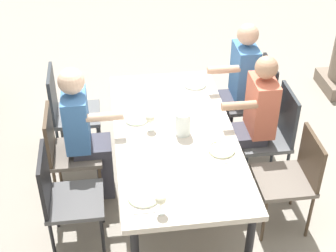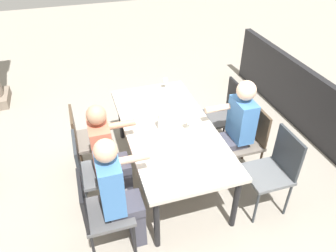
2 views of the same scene
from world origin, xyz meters
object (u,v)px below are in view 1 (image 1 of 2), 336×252
(wine_glass_1, at_px, (150,118))
(wine_glass_3, at_px, (161,200))
(dining_table, at_px, (175,140))
(diner_guest_third, at_px, (253,119))
(diner_woman_green, at_px, (85,131))
(plate_3, at_px, (144,196))
(chair_mid_south, at_px, (66,148))
(chair_east_south, at_px, (63,195))
(chair_mid_north, at_px, (273,131))
(diner_man_white, at_px, (237,84))
(water_pitcher, at_px, (183,124))
(chair_west_south, at_px, (67,109))
(chair_west_north, at_px, (255,97))
(plate_2, at_px, (221,150))
(plate_1, at_px, (137,119))
(chair_east_north, at_px, (293,175))
(plate_0, at_px, (195,84))

(wine_glass_1, bearing_deg, wine_glass_3, -1.75)
(wine_glass_3, bearing_deg, wine_glass_1, 178.25)
(dining_table, xyz_separation_m, diner_guest_third, (-0.20, 0.72, 0.01))
(diner_woman_green, relative_size, plate_3, 5.54)
(chair_mid_south, height_order, chair_east_south, chair_east_south)
(chair_mid_north, relative_size, diner_man_white, 0.71)
(water_pitcher, bearing_deg, plate_3, -28.42)
(chair_west_south, xyz_separation_m, plate_3, (1.48, 0.59, 0.19))
(wine_glass_1, bearing_deg, chair_mid_south, -98.47)
(chair_west_north, bearing_deg, chair_mid_north, 0.58)
(plate_2, height_order, water_pitcher, water_pitcher)
(diner_woman_green, height_order, diner_guest_third, diner_woman_green)
(chair_mid_south, height_order, plate_2, chair_mid_south)
(plate_1, bearing_deg, plate_2, 50.24)
(chair_west_north, bearing_deg, chair_west_south, -90.00)
(plate_3, relative_size, wine_glass_3, 1.46)
(chair_mid_north, height_order, chair_east_north, chair_mid_north)
(chair_east_south, xyz_separation_m, diner_man_white, (-1.16, 1.63, 0.18))
(plate_1, height_order, water_pitcher, water_pitcher)
(chair_west_south, bearing_deg, chair_mid_south, 0.52)
(plate_0, bearing_deg, water_pitcher, -17.48)
(chair_mid_north, bearing_deg, chair_east_south, -72.36)
(chair_west_south, distance_m, diner_woman_green, 0.62)
(chair_west_south, height_order, plate_0, chair_west_south)
(plate_3, height_order, water_pitcher, water_pitcher)
(diner_man_white, relative_size, water_pitcher, 6.53)
(chair_east_north, distance_m, plate_0, 1.31)
(diner_guest_third, relative_size, plate_1, 6.03)
(plate_3, bearing_deg, chair_west_north, 140.29)
(plate_3, distance_m, water_pitcher, 0.82)
(chair_west_north, relative_size, wine_glass_3, 5.68)
(chair_west_north, relative_size, chair_east_north, 1.03)
(chair_east_south, bearing_deg, diner_guest_third, 109.55)
(diner_man_white, xyz_separation_m, plate_2, (1.04, -0.39, 0.04))
(chair_east_south, bearing_deg, dining_table, 112.78)
(plate_0, bearing_deg, chair_west_north, 92.12)
(diner_woman_green, bearing_deg, chair_west_north, 109.42)
(wine_glass_3, xyz_separation_m, water_pitcher, (-0.87, 0.29, -0.03))
(plate_1, bearing_deg, plate_0, 130.27)
(chair_west_south, xyz_separation_m, wine_glass_3, (1.64, 0.69, 0.30))
(dining_table, height_order, chair_mid_south, chair_mid_south)
(chair_mid_south, distance_m, water_pitcher, 1.04)
(wine_glass_1, height_order, water_pitcher, water_pitcher)
(plate_1, bearing_deg, diner_woman_green, -82.93)
(plate_2, bearing_deg, wine_glass_3, -42.62)
(dining_table, xyz_separation_m, chair_east_north, (0.38, 0.91, -0.15))
(plate_2, bearing_deg, diner_guest_third, 140.25)
(plate_3, bearing_deg, chair_mid_north, 126.25)
(diner_guest_third, xyz_separation_m, plate_0, (-0.56, -0.42, 0.06))
(chair_west_south, relative_size, wine_glass_3, 5.97)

